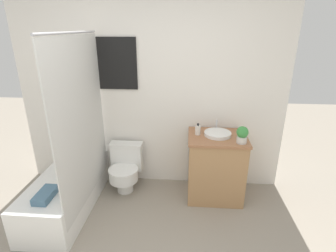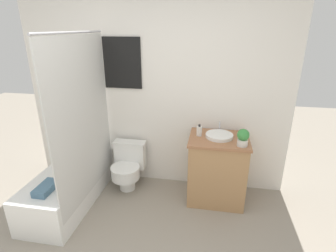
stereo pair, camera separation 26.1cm
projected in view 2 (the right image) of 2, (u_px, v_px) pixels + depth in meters
name	position (u px, v px, depth m)	size (l,w,h in m)	color
wall_back	(154.00, 91.00, 3.31)	(3.37, 0.07, 2.50)	white
shower_area	(71.00, 182.00, 3.14)	(0.58, 1.37, 1.98)	white
toilet	(128.00, 166.00, 3.45)	(0.42, 0.49, 0.60)	white
vanity	(217.00, 169.00, 3.17)	(0.69, 0.57, 0.82)	#AD7F51
sink	(219.00, 136.00, 3.04)	(0.32, 0.35, 0.13)	white
soap_bottle	(199.00, 131.00, 3.07)	(0.06, 0.06, 0.14)	silver
potted_plant	(243.00, 137.00, 2.79)	(0.13, 0.13, 0.19)	beige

